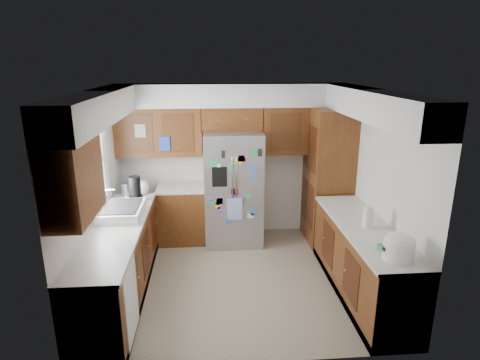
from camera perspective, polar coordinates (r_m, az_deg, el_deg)
name	(u,v)px	position (r m, az deg, el deg)	size (l,w,h in m)	color
floor	(239,278)	(5.60, -0.17, -13.79)	(3.60, 3.60, 0.00)	gray
room_shell	(229,141)	(5.28, -1.64, 5.57)	(3.64, 3.24, 2.52)	silver
left_counter_run	(135,252)	(5.50, -14.71, -9.92)	(1.36, 3.20, 0.92)	#46270D
right_counter_run	(362,263)	(5.30, 16.95, -11.24)	(0.63, 2.25, 0.92)	#46270D
pantry	(328,176)	(6.49, 12.35, 0.50)	(0.60, 0.90, 2.15)	#46270D
fridge	(233,188)	(6.33, -1.00, -1.17)	(0.90, 0.79, 1.80)	#939398
bridge_cabinet	(232,118)	(6.31, -1.18, 8.79)	(0.96, 0.34, 0.35)	#46270D
fridge_top_items	(234,99)	(6.28, -0.80, 11.50)	(0.73, 0.35, 0.27)	#192ECB
sink_assembly	(122,211)	(5.37, -16.46, -4.21)	(0.52, 0.70, 0.37)	white
left_counter_clutter	(136,189)	(6.01, -14.59, -1.21)	(0.39, 0.83, 0.38)	black
rice_cooker	(399,246)	(4.33, 21.67, -8.77)	(0.32, 0.31, 0.27)	white
paper_towel	(368,217)	(5.01, 17.75, -5.03)	(0.12, 0.12, 0.26)	white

